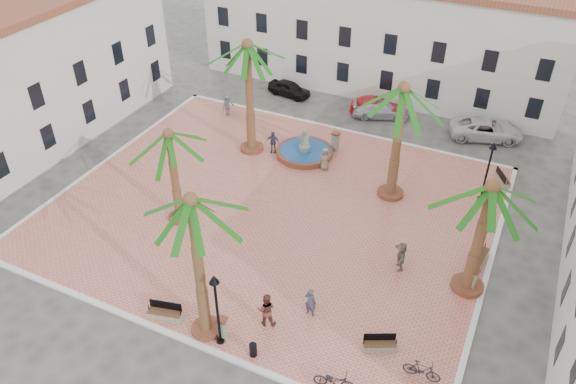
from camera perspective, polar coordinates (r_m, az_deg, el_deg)
name	(u,v)px	position (r m, az deg, el deg)	size (l,w,h in m)	color
ground	(274,209)	(34.96, -1.48, -1.71)	(120.00, 120.00, 0.00)	#56544F
plaza	(274,208)	(34.91, -1.48, -1.61)	(26.00, 22.00, 0.15)	#DD7967
kerb_n	(338,129)	(43.36, 5.13, 6.40)	(26.30, 0.30, 0.16)	silver
kerb_s	(170,334)	(28.26, -11.89, -13.90)	(26.30, 0.30, 0.16)	silver
kerb_e	(488,271)	(32.48, 19.64, -7.55)	(0.30, 22.30, 0.16)	silver
kerb_w	(109,159)	(41.47, -17.76, 3.19)	(0.30, 22.30, 0.16)	silver
building_north	(381,32)	(49.24, 9.39, 15.77)	(30.40, 7.40, 9.50)	silver
building_west	(27,79)	(43.35, -25.02, 10.40)	(6.40, 24.40, 10.00)	silver
fountain	(305,151)	(39.75, 1.70, 4.16)	(3.99, 3.99, 2.06)	brown
palm_nw	(248,57)	(37.43, -4.10, 13.49)	(5.41, 5.41, 8.24)	brown
palm_sw	(170,145)	(31.69, -11.91, 4.68)	(4.58, 4.58, 6.19)	brown
palm_s	(192,216)	(23.22, -9.70, -2.45)	(4.80, 4.80, 8.12)	brown
palm_e	(489,202)	(27.60, 19.73, -0.96)	(5.50, 5.50, 6.79)	brown
palm_ne	(402,102)	(33.15, 11.54, 8.96)	(5.42, 5.42, 7.80)	brown
bench_s	(165,314)	(28.69, -12.36, -12.01)	(1.82, 0.93, 0.92)	gray
bench_se	(380,345)	(27.18, 9.28, -15.12)	(1.64, 1.14, 0.84)	gray
bench_e	(478,259)	(32.45, 18.78, -6.50)	(0.87, 2.06, 1.05)	gray
bench_ne	(502,179)	(39.49, 20.95, 1.22)	(1.21, 1.64, 0.85)	gray
lamppost_s	(216,298)	(25.31, -7.33, -10.66)	(0.47, 0.47, 4.30)	black
lamppost_e	(490,162)	(35.95, 19.80, 2.90)	(0.46, 0.46, 4.20)	black
bollard_se	(223,328)	(27.10, -6.64, -13.56)	(0.52, 0.52, 1.31)	gray
bollard_n	(335,141)	(40.14, 4.84, 5.16)	(0.62, 0.62, 1.44)	gray
bollard_e	(473,279)	(30.61, 18.26, -8.43)	(0.54, 0.54, 1.30)	gray
litter_bin	(253,350)	(26.60, -3.56, -15.70)	(0.36, 0.36, 0.70)	black
cyclist_a	(311,302)	(27.81, 2.30, -11.09)	(0.62, 0.41, 1.70)	#363B4F
bicycle_a	(334,380)	(25.49, 4.72, -18.52)	(0.63, 1.82, 0.96)	black
cyclist_b	(266,310)	(27.34, -2.22, -11.85)	(0.92, 0.72, 1.89)	#582E25
bicycle_b	(422,370)	(26.34, 13.45, -17.21)	(0.48, 1.69, 1.02)	black
pedestrian_fountain_a	(325,159)	(37.96, 3.78, 3.36)	(0.79, 0.51, 1.61)	#87755B
pedestrian_fountain_b	(273,142)	(39.80, -1.55, 5.11)	(0.96, 0.40, 1.63)	#333C5A
pedestrian_north	(228,105)	(44.80, -6.13, 8.82)	(1.21, 0.70, 1.88)	#4B4C50
pedestrian_east	(401,256)	(30.71, 11.40, -6.38)	(1.60, 0.51, 1.72)	#706056
car_black	(289,88)	(48.22, 0.13, 10.47)	(1.51, 3.74, 1.28)	black
car_red	(376,107)	(45.59, 8.96, 8.49)	(1.42, 4.06, 1.34)	#A10E11
car_silver	(381,109)	(45.41, 9.40, 8.30)	(1.82, 4.48, 1.30)	silver
car_white	(486,129)	(44.34, 19.50, 6.03)	(2.43, 5.28, 1.47)	silver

